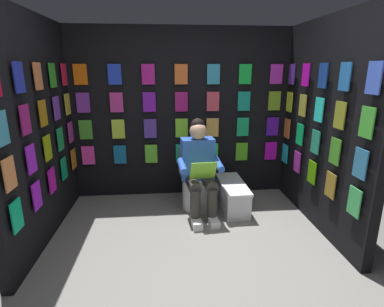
{
  "coord_description": "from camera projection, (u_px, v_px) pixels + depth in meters",
  "views": [
    {
      "loc": [
        0.23,
        2.14,
        1.77
      ],
      "look_at": [
        -0.07,
        -1.08,
        0.85
      ],
      "focal_mm": 28.11,
      "sensor_mm": 36.0,
      "label": 1
    }
  ],
  "objects": [
    {
      "name": "person_reading",
      "position": [
        199.0,
        168.0,
        3.65
      ],
      "size": [
        0.55,
        0.71,
        1.19
      ],
      "rotation": [
        0.0,
        0.0,
        0.09
      ],
      "color": "blue",
      "rests_on": "ground"
    },
    {
      "name": "toilet",
      "position": [
        196.0,
        182.0,
        3.94
      ],
      "size": [
        0.42,
        0.57,
        0.77
      ],
      "rotation": [
        0.0,
        0.0,
        0.09
      ],
      "color": "white",
      "rests_on": "ground"
    },
    {
      "name": "display_wall_back",
      "position": [
        181.0,
        114.0,
        4.17
      ],
      "size": [
        3.06,
        0.14,
        2.31
      ],
      "color": "black",
      "rests_on": "ground"
    },
    {
      "name": "display_wall_right",
      "position": [
        37.0,
        131.0,
        3.05
      ],
      "size": [
        0.14,
        1.97,
        2.31
      ],
      "color": "black",
      "rests_on": "ground"
    },
    {
      "name": "ground_plane",
      "position": [
        196.0,
        284.0,
        2.55
      ],
      "size": [
        30.0,
        30.0,
        0.0
      ],
      "primitive_type": "plane",
      "color": "gray"
    },
    {
      "name": "comic_longbox_near",
      "position": [
        232.0,
        195.0,
        3.92
      ],
      "size": [
        0.32,
        0.82,
        0.35
      ],
      "rotation": [
        0.0,
        0.0,
        0.02
      ],
      "color": "silver",
      "rests_on": "ground"
    },
    {
      "name": "display_wall_left",
      "position": [
        324.0,
        126.0,
        3.32
      ],
      "size": [
        0.14,
        1.97,
        2.31
      ],
      "color": "black",
      "rests_on": "ground"
    }
  ]
}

